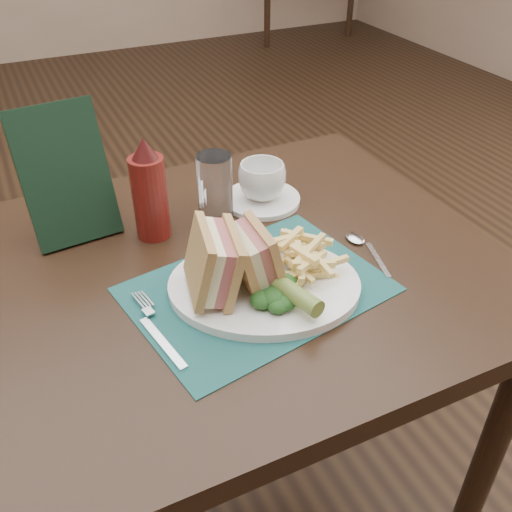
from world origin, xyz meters
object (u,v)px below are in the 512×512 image
at_px(saucer, 262,199).
at_px(check_presenter, 65,175).
at_px(table_main, 233,408).
at_px(ketchup_bottle, 149,189).
at_px(sandwich_half_b, 240,259).
at_px(coffee_cup, 262,181).
at_px(plate, 264,286).
at_px(drinking_glass, 215,189).
at_px(placemat, 257,289).
at_px(sandwich_half_a, 199,264).

relative_size(saucer, check_presenter, 0.63).
height_order(table_main, ketchup_bottle, ketchup_bottle).
bearing_deg(sandwich_half_b, check_presenter, 127.07).
bearing_deg(coffee_cup, ketchup_bottle, -174.44).
distance_m(table_main, plate, 0.40).
relative_size(drinking_glass, ketchup_bottle, 0.70).
xyz_separation_m(placemat, sandwich_half_a, (-0.09, 0.01, 0.07)).
bearing_deg(saucer, drinking_glass, -167.73).
height_order(placemat, sandwich_half_b, sandwich_half_b).
bearing_deg(coffee_cup, sandwich_half_a, -132.46).
xyz_separation_m(saucer, check_presenter, (-0.35, 0.04, 0.11)).
height_order(saucer, ketchup_bottle, ketchup_bottle).
bearing_deg(sandwich_half_b, drinking_glass, 80.18).
xyz_separation_m(table_main, coffee_cup, (0.14, 0.16, 0.42)).
bearing_deg(plate, sandwich_half_b, -168.89).
distance_m(coffee_cup, ketchup_bottle, 0.23).
relative_size(table_main, coffee_cup, 9.85).
bearing_deg(table_main, drinking_glass, 75.98).
bearing_deg(plate, check_presenter, 152.55).
bearing_deg(check_presenter, placemat, -57.78).
bearing_deg(plate, ketchup_bottle, 139.55).
distance_m(plate, coffee_cup, 0.28).
bearing_deg(placemat, plate, -33.90).
height_order(placemat, check_presenter, check_presenter).
distance_m(coffee_cup, check_presenter, 0.36).
xyz_separation_m(sandwich_half_a, coffee_cup, (0.22, 0.24, -0.03)).
xyz_separation_m(coffee_cup, ketchup_bottle, (-0.23, -0.02, 0.05)).
height_order(sandwich_half_a, sandwich_half_b, sandwich_half_a).
relative_size(drinking_glass, check_presenter, 0.54).
relative_size(plate, coffee_cup, 3.28).
relative_size(saucer, drinking_glass, 1.15).
bearing_deg(sandwich_half_b, saucer, 60.18).
distance_m(sandwich_half_a, ketchup_bottle, 0.22).
height_order(saucer, coffee_cup, coffee_cup).
relative_size(table_main, drinking_glass, 6.92).
bearing_deg(coffee_cup, table_main, -131.65).
bearing_deg(placemat, table_main, 97.66).
distance_m(ketchup_bottle, check_presenter, 0.14).
bearing_deg(drinking_glass, plate, -92.99).
bearing_deg(check_presenter, coffee_cup, -12.58).
relative_size(plate, sandwich_half_b, 3.03).
xyz_separation_m(sandwich_half_a, check_presenter, (-0.13, 0.28, 0.04)).
distance_m(table_main, sandwich_half_a, 0.46).
bearing_deg(table_main, sandwich_half_a, -133.98).
distance_m(sandwich_half_a, coffee_cup, 0.32).
height_order(sandwich_half_a, saucer, sandwich_half_a).
relative_size(saucer, ketchup_bottle, 0.81).
height_order(sandwich_half_b, check_presenter, check_presenter).
height_order(sandwich_half_b, saucer, sandwich_half_b).
bearing_deg(sandwich_half_a, drinking_glass, 73.99).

